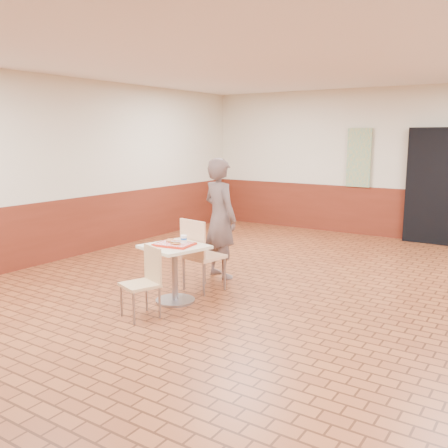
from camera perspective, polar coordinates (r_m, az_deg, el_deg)
The scene contains 11 objects.
room_shell at distance 5.91m, azimuth 5.28°, elevation 4.74°, with size 8.01×10.01×3.01m.
wainscot_band at distance 6.08m, azimuth 5.12°, elevation -4.68°, with size 8.00×10.00×1.00m.
promo_poster at distance 10.68m, azimuth 15.16°, elevation 7.33°, with size 0.50×0.03×1.20m, color gray.
main_table at distance 6.20m, azimuth -5.66°, elevation -4.56°, with size 0.68×0.68×0.72m.
chair_main_front at distance 5.76m, azimuth -9.00°, elevation -6.12°, with size 0.48×0.48×0.81m.
chair_main_back at distance 6.57m, azimuth -2.82°, elevation -3.14°, with size 0.52×0.52×0.98m.
customer at distance 7.19m, azimuth -0.46°, elevation 0.65°, with size 0.63×0.42×1.74m, color brown.
serving_tray at distance 6.14m, azimuth -5.70°, elevation -2.32°, with size 0.45×0.35×0.03m.
ring_donut at distance 6.22m, azimuth -6.13°, elevation -1.89°, with size 0.11×0.11×0.03m, color #C47C47.
long_john_donut at distance 6.05m, azimuth -5.55°, elevation -2.19°, with size 0.15×0.10×0.04m.
paper_cup at distance 6.13m, azimuth -4.62°, elevation -1.72°, with size 0.08×0.08×0.10m.
Camera 1 is at (2.79, -5.18, 2.04)m, focal length 40.00 mm.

